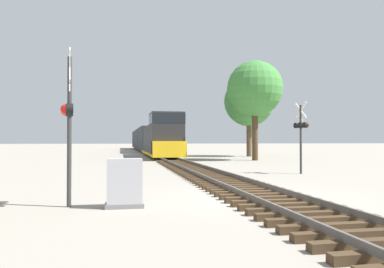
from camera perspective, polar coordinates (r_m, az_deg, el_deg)
The scene contains 8 objects.
ground_plane at distance 12.11m, azimuth 9.89°, elevation -9.46°, with size 400.00×400.00×0.00m, color gray.
rail_track_bed at distance 12.09m, azimuth 9.89°, elevation -8.82°, with size 2.60×160.00×0.31m.
freight_train at distance 60.32m, azimuth -6.88°, elevation -0.83°, with size 3.02×57.23×4.37m.
crossing_signal_near at distance 10.61m, azimuth -18.34°, elevation 2.73°, with size 0.43×1.01×4.21m.
crossing_signal_far at distance 20.92m, azimuth 16.30°, elevation 0.73°, with size 0.51×1.01×3.85m.
relay_cabinet at distance 10.19m, azimuth -10.23°, elevation -7.43°, with size 1.01×0.52×1.30m.
tree_far_right at distance 34.35m, azimuth 9.56°, elevation 6.77°, with size 5.01×5.01×8.97m.
tree_mid_background at distance 42.56m, azimuth 8.68°, elevation 4.89°, with size 5.58×5.58×8.96m.
Camera 1 is at (-4.25, -11.20, 1.79)m, focal length 35.00 mm.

